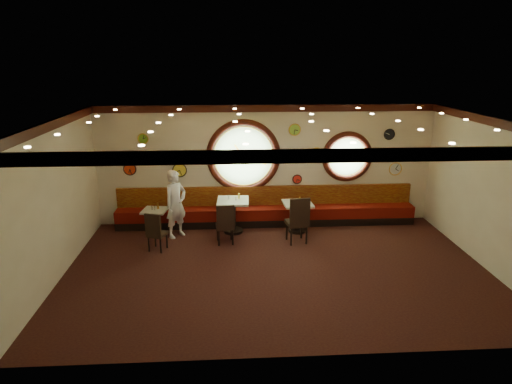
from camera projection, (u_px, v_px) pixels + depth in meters
name	position (u px, v px, depth m)	size (l,w,h in m)	color
floor	(277.00, 269.00, 9.82)	(9.00, 6.00, 0.00)	black
ceiling	(279.00, 120.00, 8.91)	(9.00, 6.00, 0.02)	gold
wall_back	(266.00, 165.00, 12.24)	(9.00, 0.02, 3.20)	beige
wall_front	(300.00, 261.00, 6.50)	(9.00, 0.02, 3.20)	beige
wall_left	(54.00, 202.00, 9.10)	(0.02, 6.00, 3.20)	beige
wall_right	(489.00, 194.00, 9.63)	(0.02, 6.00, 3.20)	beige
molding_back	(266.00, 108.00, 11.76)	(9.00, 0.10, 0.18)	black
molding_front	(303.00, 156.00, 6.12)	(9.00, 0.10, 0.18)	black
molding_left	(47.00, 127.00, 8.68)	(0.10, 6.00, 0.18)	black
molding_right	(498.00, 123.00, 9.20)	(0.10, 6.00, 0.18)	black
banquette_base	(266.00, 221.00, 12.40)	(8.00, 0.55, 0.20)	black
banquette_seat	(266.00, 212.00, 12.33)	(8.00, 0.55, 0.30)	#590C07
banquette_back	(266.00, 196.00, 12.42)	(8.00, 0.10, 0.55)	#5D0E07
porthole_left_glass	(243.00, 156.00, 12.13)	(1.66, 1.66, 0.02)	#7BA965
porthole_left_frame	(243.00, 156.00, 12.11)	(1.98, 1.98, 0.18)	black
porthole_left_ring	(244.00, 156.00, 12.08)	(1.61, 1.61, 0.03)	gold
porthole_right_glass	(347.00, 157.00, 12.31)	(1.10, 1.10, 0.02)	#7BA965
porthole_right_frame	(347.00, 157.00, 12.29)	(1.38, 1.38, 0.18)	black
porthole_right_ring	(347.00, 157.00, 12.26)	(1.09, 1.09, 0.03)	gold
wall_clock_0	(295.00, 130.00, 11.97)	(0.30, 0.30, 0.03)	#8FC63E
wall_clock_1	(297.00, 179.00, 12.36)	(0.24, 0.24, 0.03)	red
wall_clock_2	(143.00, 139.00, 11.80)	(0.26, 0.26, 0.03)	#76B724
wall_clock_3	(180.00, 170.00, 12.09)	(0.36, 0.36, 0.03)	yellow
wall_clock_4	(130.00, 169.00, 12.00)	(0.32, 0.32, 0.03)	red
wall_clock_5	(395.00, 169.00, 12.45)	(0.34, 0.34, 0.03)	silver
wall_clock_6	(316.00, 152.00, 12.18)	(0.22, 0.22, 0.03)	#DBDA49
wall_clock_7	(389.00, 134.00, 12.17)	(0.28, 0.28, 0.03)	black
table_a	(155.00, 219.00, 11.64)	(0.68, 0.68, 0.66)	black
table_b	(233.00, 212.00, 11.73)	(0.83, 0.83, 0.88)	black
table_c	(297.00, 213.00, 11.78)	(0.77, 0.77, 0.79)	black
chair_a	(155.00, 230.00, 10.57)	(0.51, 0.51, 0.58)	black
chair_b	(225.00, 222.00, 10.96)	(0.47, 0.47, 0.63)	black
chair_c	(298.00, 217.00, 10.98)	(0.57, 0.57, 0.73)	black
condiment_a_salt	(152.00, 208.00, 11.54)	(0.04, 0.04, 0.11)	silver
condiment_b_salt	(229.00, 197.00, 11.69)	(0.04, 0.04, 0.11)	silver
condiment_c_salt	(293.00, 201.00, 11.70)	(0.04, 0.04, 0.11)	#BABABF
condiment_a_pepper	(154.00, 208.00, 11.52)	(0.04, 0.04, 0.11)	silver
condiment_b_pepper	(236.00, 198.00, 11.60)	(0.03, 0.03, 0.09)	silver
condiment_c_pepper	(301.00, 201.00, 11.62)	(0.04, 0.04, 0.11)	silver
condiment_a_bottle	(158.00, 206.00, 11.61)	(0.05, 0.05, 0.17)	orange
condiment_b_bottle	(239.00, 196.00, 11.73)	(0.04, 0.04, 0.14)	yellow
condiment_c_bottle	(300.00, 199.00, 11.74)	(0.04, 0.04, 0.14)	gold
waiter	(176.00, 204.00, 11.37)	(0.63, 0.41, 1.72)	white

